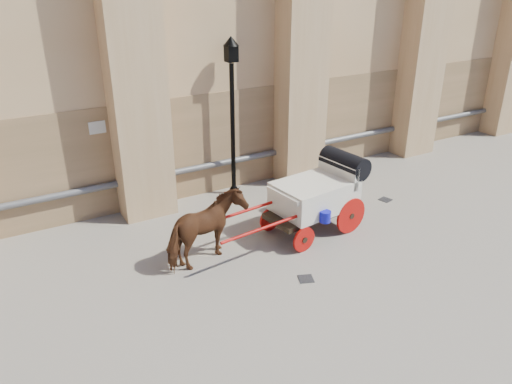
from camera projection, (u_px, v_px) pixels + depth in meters
ground at (242, 263)px, 11.48m from camera, size 90.00×90.00×0.00m
horse at (206, 230)px, 11.21m from camera, size 2.14×1.47×1.65m
carriage at (319, 192)px, 12.58m from camera, size 4.50×1.71×1.92m
street_lamp at (232, 114)px, 14.02m from camera, size 0.43×0.43×4.56m
drain_grate_near at (306, 279)px, 10.90m from camera, size 0.41×0.41×0.01m
drain_grate_far at (385, 200)px, 14.59m from camera, size 0.39×0.39×0.01m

